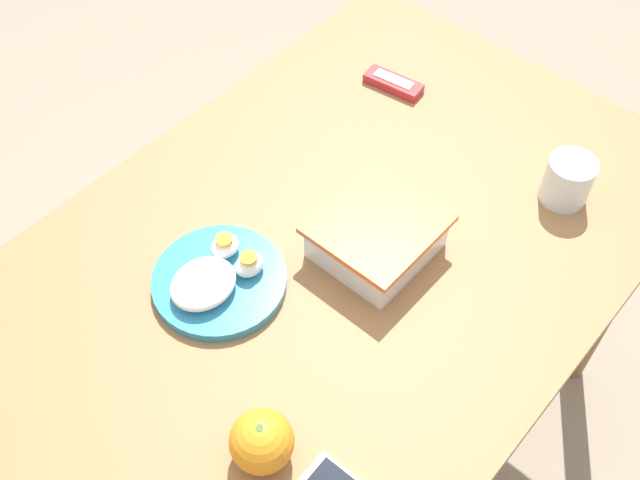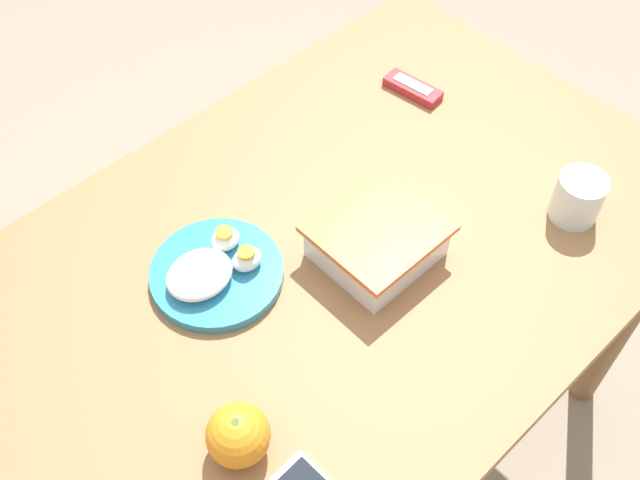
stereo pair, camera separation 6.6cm
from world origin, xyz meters
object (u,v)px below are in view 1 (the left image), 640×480
at_px(rice_plate, 217,279).
at_px(drinking_glass, 568,180).
at_px(food_container, 377,238).
at_px(candy_bar, 393,83).
at_px(orange_fruit, 262,441).

xyz_separation_m(rice_plate, drinking_glass, (-0.51, 0.30, 0.02)).
bearing_deg(food_container, candy_bar, -146.11).
xyz_separation_m(candy_bar, drinking_glass, (0.03, 0.39, 0.03)).
xyz_separation_m(food_container, orange_fruit, (0.36, 0.10, 0.01)).
relative_size(rice_plate, candy_bar, 1.76).
bearing_deg(drinking_glass, orange_fruit, -5.54).
relative_size(rice_plate, drinking_glass, 2.52).
relative_size(food_container, drinking_glass, 2.23).
bearing_deg(orange_fruit, drinking_glass, 174.46).
bearing_deg(drinking_glass, food_container, -29.18).
height_order(orange_fruit, candy_bar, orange_fruit).
height_order(candy_bar, drinking_glass, drinking_glass).
bearing_deg(candy_bar, orange_fruit, 25.02).
xyz_separation_m(orange_fruit, candy_bar, (-0.69, -0.32, -0.03)).
bearing_deg(rice_plate, orange_fruit, 58.38).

